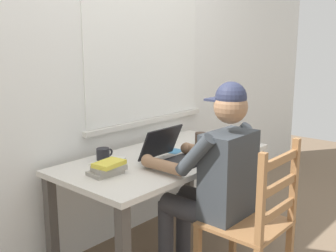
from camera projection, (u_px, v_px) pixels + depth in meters
ground_plane at (165, 251)px, 2.89m from camera, size 8.00×8.00×0.00m
back_wall at (118, 65)px, 2.91m from camera, size 6.00×0.08×2.60m
desk at (165, 169)px, 2.76m from camera, size 1.48×0.76×0.70m
seated_person at (213, 176)px, 2.39m from camera, size 0.50×0.60×1.25m
wooden_chair at (254, 224)px, 2.26m from camera, size 0.42×0.42×0.95m
laptop at (172, 155)px, 2.59m from camera, size 0.33×0.32×0.22m
computer_mouse at (204, 154)px, 2.72m from camera, size 0.06×0.10×0.03m
coffee_mug_white at (158, 138)px, 3.05m from camera, size 0.11×0.07×0.10m
coffee_mug_dark at (103, 155)px, 2.62m from camera, size 0.12×0.09×0.09m
coffee_mug_spare at (200, 139)px, 3.03m from camera, size 0.12×0.09×0.09m
book_stack_main at (108, 168)px, 2.36m from camera, size 0.22×0.17×0.08m
paper_pile_near_laptop at (108, 161)px, 2.62m from camera, size 0.26×0.23×0.01m
landscape_photo_print at (175, 151)px, 2.86m from camera, size 0.14×0.11×0.00m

